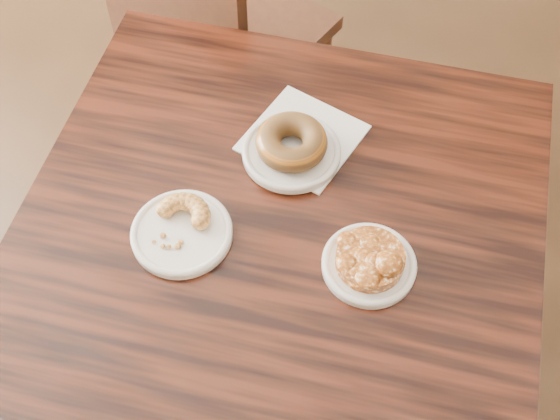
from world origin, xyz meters
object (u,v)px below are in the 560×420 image
at_px(chair_far, 230,33).
at_px(glazed_donut, 292,142).
at_px(apple_fritter, 370,257).
at_px(cruller_fragment, 180,227).
at_px(cafe_table, 279,320).

xyz_separation_m(chair_far, glazed_donut, (0.37, -0.54, 0.34)).
relative_size(glazed_donut, apple_fritter, 0.83).
bearing_deg(glazed_donut, cruller_fragment, -116.51).
relative_size(cafe_table, apple_fritter, 5.69).
relative_size(cafe_table, glazed_donut, 6.89).
height_order(cafe_table, apple_fritter, apple_fritter).
relative_size(chair_far, cruller_fragment, 8.65).
xyz_separation_m(cafe_table, apple_fritter, (0.16, -0.02, 0.40)).
distance_m(chair_far, cruller_fragment, 0.86).
distance_m(cafe_table, chair_far, 0.79).
bearing_deg(cafe_table, cruller_fragment, -157.74).
distance_m(cafe_table, cruller_fragment, 0.43).
bearing_deg(chair_far, apple_fritter, 144.38).
relative_size(chair_far, apple_fritter, 6.06).
bearing_deg(cafe_table, apple_fritter, -15.73).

